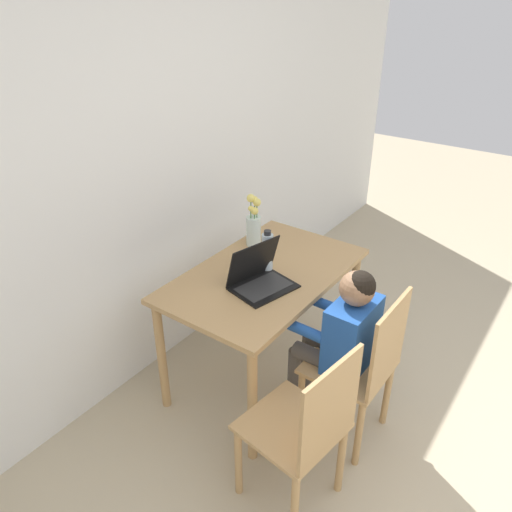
% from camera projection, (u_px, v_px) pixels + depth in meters
% --- Properties ---
extents(wall_back, '(6.40, 0.05, 2.50)m').
position_uv_depth(wall_back, '(135.00, 176.00, 2.70)').
color(wall_back, white).
rests_on(wall_back, ground_plane).
extents(dining_table, '(1.19, 0.72, 0.74)m').
position_uv_depth(dining_table, '(265.00, 287.00, 2.84)').
color(dining_table, tan).
rests_on(dining_table, ground_plane).
extents(chair_occupied, '(0.41, 0.41, 0.90)m').
position_uv_depth(chair_occupied, '(361.00, 367.00, 2.52)').
color(chair_occupied, tan).
rests_on(chair_occupied, ground_plane).
extents(chair_spare, '(0.45, 0.45, 0.90)m').
position_uv_depth(chair_spare, '(304.00, 430.00, 2.16)').
color(chair_spare, tan).
rests_on(chair_spare, ground_plane).
extents(person_seated, '(0.32, 0.42, 1.00)m').
position_uv_depth(person_seated, '(342.00, 332.00, 2.50)').
color(person_seated, '#1E4C9E').
rests_on(person_seated, ground_plane).
extents(laptop, '(0.37, 0.31, 0.24)m').
position_uv_depth(laptop, '(259.00, 277.00, 2.65)').
color(laptop, black).
rests_on(laptop, dining_table).
extents(flower_vase, '(0.09, 0.09, 0.33)m').
position_uv_depth(flower_vase, '(254.00, 225.00, 3.02)').
color(flower_vase, silver).
rests_on(flower_vase, dining_table).
extents(water_bottle, '(0.06, 0.06, 0.25)m').
position_uv_depth(water_bottle, '(267.00, 252.00, 2.76)').
color(water_bottle, silver).
rests_on(water_bottle, dining_table).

